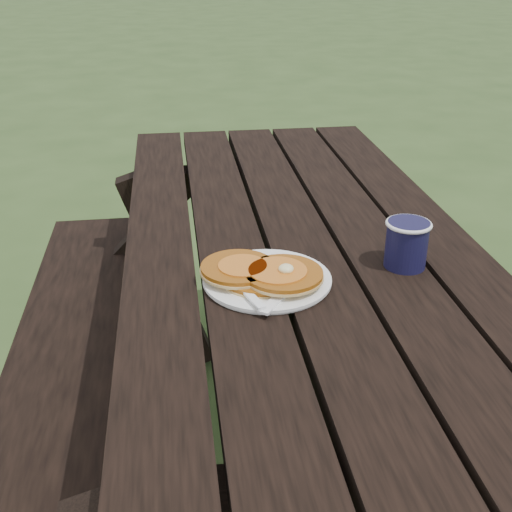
{
  "coord_description": "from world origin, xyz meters",
  "views": [
    {
      "loc": [
        -0.27,
        -1.23,
        1.34
      ],
      "look_at": [
        -0.12,
        -0.16,
        0.8
      ],
      "focal_mm": 45.0,
      "sensor_mm": 36.0,
      "label": 1
    }
  ],
  "objects": [
    {
      "name": "pancake_stack",
      "position": [
        -0.11,
        -0.18,
        0.77
      ],
      "size": [
        0.23,
        0.18,
        0.04
      ],
      "rotation": [
        0.0,
        0.0,
        -0.14
      ],
      "color": "#9C5311",
      "rests_on": "plate"
    },
    {
      "name": "picnic_table",
      "position": [
        0.0,
        0.0,
        0.37
      ],
      "size": [
        1.36,
        1.8,
        0.75
      ],
      "color": "black",
      "rests_on": "ground"
    },
    {
      "name": "plate",
      "position": [
        -0.1,
        -0.17,
        0.76
      ],
      "size": [
        0.3,
        0.3,
        0.01
      ],
      "primitive_type": "cylinder",
      "rotation": [
        0.0,
        0.0,
        0.33
      ],
      "color": "white",
      "rests_on": "picnic_table"
    },
    {
      "name": "knife",
      "position": [
        -0.08,
        -0.23,
        0.76
      ],
      "size": [
        0.12,
        0.16,
        0.0
      ],
      "primitive_type": "cube",
      "rotation": [
        0.0,
        0.0,
        -0.63
      ],
      "color": "white",
      "rests_on": "plate"
    },
    {
      "name": "fork",
      "position": [
        -0.14,
        -0.25,
        0.77
      ],
      "size": [
        0.08,
        0.16,
        0.01
      ],
      "primitive_type": null,
      "rotation": [
        0.0,
        0.0,
        0.32
      ],
      "color": "white",
      "rests_on": "plate"
    },
    {
      "name": "coffee_cup",
      "position": [
        0.18,
        -0.14,
        0.8
      ],
      "size": [
        0.09,
        0.09,
        0.1
      ],
      "rotation": [
        0.0,
        0.0,
        0.18
      ],
      "color": "black",
      "rests_on": "picnic_table"
    },
    {
      "name": "ground",
      "position": [
        0.0,
        0.0,
        0.0
      ],
      "size": [
        60.0,
        60.0,
        0.0
      ],
      "primitive_type": "plane",
      "color": "#2D441D",
      "rests_on": "ground"
    }
  ]
}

